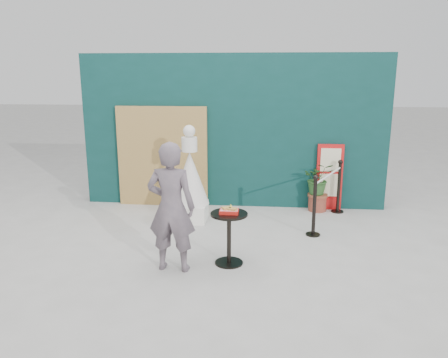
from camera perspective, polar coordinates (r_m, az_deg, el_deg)
ground at (r=6.11m, az=-1.08°, el=-11.87°), size 60.00×60.00×0.00m
back_wall at (r=8.72m, az=1.21°, el=6.25°), size 6.00×0.30×3.00m
bamboo_fence at (r=8.80m, az=-8.05°, el=2.89°), size 1.80×0.08×2.00m
woman at (r=5.87m, az=-6.90°, el=-3.69°), size 0.67×0.46×1.78m
menu_board at (r=8.75m, az=13.60°, el=0.22°), size 0.50×0.07×1.30m
statue at (r=7.87m, az=-4.45°, el=-0.45°), size 0.68×0.68×1.75m
cafe_table at (r=6.13m, az=0.66°, el=-6.71°), size 0.52×0.52×0.75m
food_basket at (r=6.03m, az=0.69°, el=-4.13°), size 0.26×0.19×0.11m
planter at (r=8.63m, az=12.22°, el=-0.50°), size 0.57×0.49×0.97m
stanchion_barrier at (r=7.99m, az=13.36°, el=-2.20°), size 0.84×1.54×1.03m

